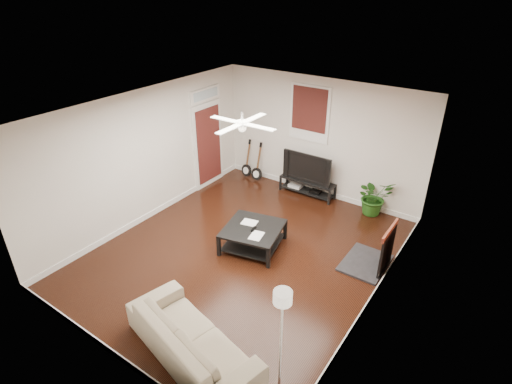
# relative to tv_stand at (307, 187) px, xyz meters

# --- Properties ---
(room) EXTENTS (5.01, 6.01, 2.81)m
(room) POSITION_rel_tv_stand_xyz_m (0.14, -2.78, 1.21)
(room) COLOR black
(room) RESTS_ON ground
(brick_accent) EXTENTS (0.02, 2.20, 2.80)m
(brick_accent) POSITION_rel_tv_stand_xyz_m (2.63, -1.78, 1.21)
(brick_accent) COLOR #A54835
(brick_accent) RESTS_ON floor
(fireplace) EXTENTS (0.80, 1.10, 0.92)m
(fireplace) POSITION_rel_tv_stand_xyz_m (2.34, -1.78, 0.27)
(fireplace) COLOR black
(fireplace) RESTS_ON floor
(window_back) EXTENTS (1.00, 0.06, 1.30)m
(window_back) POSITION_rel_tv_stand_xyz_m (-0.16, 0.19, 1.76)
(window_back) COLOR black
(window_back) RESTS_ON wall_back
(door_left) EXTENTS (0.08, 1.00, 2.50)m
(door_left) POSITION_rel_tv_stand_xyz_m (-2.32, -0.88, 1.06)
(door_left) COLOR white
(door_left) RESTS_ON wall_left
(tv_stand) EXTENTS (1.37, 0.36, 0.38)m
(tv_stand) POSITION_rel_tv_stand_xyz_m (0.00, 0.00, 0.00)
(tv_stand) COLOR black
(tv_stand) RESTS_ON floor
(tv) EXTENTS (1.22, 0.16, 0.71)m
(tv) POSITION_rel_tv_stand_xyz_m (0.00, 0.02, 0.55)
(tv) COLOR black
(tv) RESTS_ON tv_stand
(coffee_table) EXTENTS (1.28, 1.28, 0.45)m
(coffee_table) POSITION_rel_tv_stand_xyz_m (0.17, -2.52, 0.03)
(coffee_table) COLOR black
(coffee_table) RESTS_ON floor
(sofa) EXTENTS (2.34, 1.35, 0.64)m
(sofa) POSITION_rel_tv_stand_xyz_m (0.96, -5.13, 0.13)
(sofa) COLOR #C6AC94
(sofa) RESTS_ON floor
(floor_lamp) EXTENTS (0.36, 0.36, 1.79)m
(floor_lamp) POSITION_rel_tv_stand_xyz_m (2.31, -5.03, 0.71)
(floor_lamp) COLOR silver
(floor_lamp) RESTS_ON floor
(potted_plant) EXTENTS (1.01, 1.01, 0.85)m
(potted_plant) POSITION_rel_tv_stand_xyz_m (1.63, 0.04, 0.23)
(potted_plant) COLOR #205217
(potted_plant) RESTS_ON floor
(guitar_left) EXTENTS (0.34, 0.26, 1.01)m
(guitar_left) POSITION_rel_tv_stand_xyz_m (-1.79, -0.03, 0.31)
(guitar_left) COLOR black
(guitar_left) RESTS_ON floor
(guitar_right) EXTENTS (0.32, 0.23, 1.01)m
(guitar_right) POSITION_rel_tv_stand_xyz_m (-1.44, -0.06, 0.31)
(guitar_right) COLOR black
(guitar_right) RESTS_ON floor
(ceiling_fan) EXTENTS (1.24, 1.24, 0.32)m
(ceiling_fan) POSITION_rel_tv_stand_xyz_m (0.14, -2.78, 2.41)
(ceiling_fan) COLOR white
(ceiling_fan) RESTS_ON ceiling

